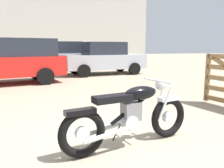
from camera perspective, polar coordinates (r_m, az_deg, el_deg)
name	(u,v)px	position (r m, az deg, el deg)	size (l,w,h in m)	color
ground_plane	(127,143)	(3.50, 3.68, -14.58)	(80.00, 80.00, 0.00)	gray
vintage_motorcycle	(131,115)	(3.28, 4.72, -7.83)	(2.07, 0.62, 0.94)	black
pale_sedan_back	(2,60)	(9.60, -25.78, 5.48)	(4.91, 2.49, 1.74)	black
silver_sedan_mid	(54,55)	(14.12, -14.27, 7.00)	(4.79, 2.16, 1.74)	black
red_hatchback_near	(104,58)	(12.01, -2.05, 6.44)	(4.28, 2.09, 1.67)	black
industrial_building	(67,17)	(33.87, -11.05, 15.98)	(19.69, 12.23, 20.75)	beige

